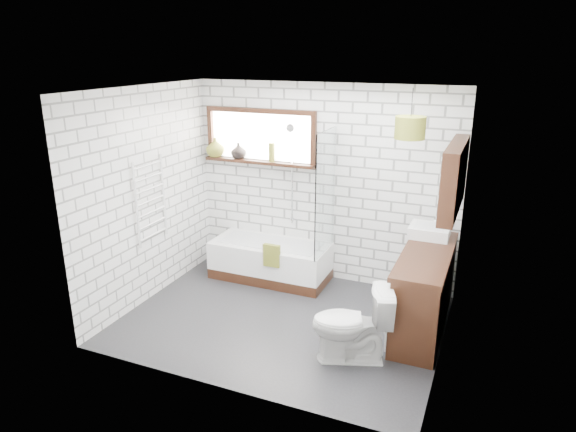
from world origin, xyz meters
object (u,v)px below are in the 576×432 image
at_px(vanity, 424,291).
at_px(pendant, 410,128).
at_px(basin, 430,231).
at_px(toilet, 351,324).
at_px(bathtub, 270,260).

relative_size(vanity, pendant, 4.82).
bearing_deg(basin, toilet, -109.54).
xyz_separation_m(toilet, pendant, (0.22, 1.18, 1.72)).
relative_size(bathtub, basin, 3.50).
xyz_separation_m(vanity, basin, (-0.06, 0.50, 0.50)).
relative_size(vanity, toilet, 2.00).
distance_m(basin, pendant, 1.21).
bearing_deg(bathtub, vanity, -14.45).
height_order(bathtub, basin, basin).
xyz_separation_m(basin, pendant, (-0.27, -0.19, 1.16)).
bearing_deg(vanity, toilet, -122.14).
height_order(basin, toilet, basin).
relative_size(basin, pendant, 1.36).
distance_m(toilet, pendant, 2.10).
bearing_deg(bathtub, basin, -0.73).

